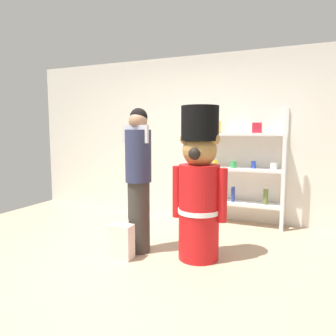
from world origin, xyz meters
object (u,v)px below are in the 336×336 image
at_px(merchandise_shelf, 233,165).
at_px(shopping_bag, 122,241).
at_px(person_shopper, 138,177).
at_px(teddy_bear_guard, 199,186).

xyz_separation_m(merchandise_shelf, shopping_bag, (-0.83, -1.87, -0.69)).
height_order(person_shopper, shopping_bag, person_shopper).
bearing_deg(merchandise_shelf, teddy_bear_guard, -91.71).
bearing_deg(merchandise_shelf, person_shopper, -114.95).
height_order(teddy_bear_guard, shopping_bag, teddy_bear_guard).
xyz_separation_m(person_shopper, shopping_bag, (-0.08, -0.26, -0.69)).
height_order(merchandise_shelf, teddy_bear_guard, merchandise_shelf).
bearing_deg(shopping_bag, person_shopper, 73.74).
bearing_deg(teddy_bear_guard, merchandise_shelf, 88.29).
bearing_deg(shopping_bag, merchandise_shelf, 66.21).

